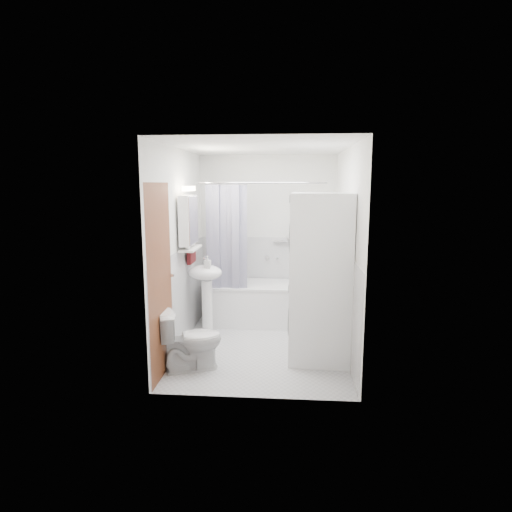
# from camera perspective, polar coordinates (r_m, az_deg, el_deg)

# --- Properties ---
(floor) EXTENTS (2.60, 2.60, 0.00)m
(floor) POSITION_cam_1_polar(r_m,az_deg,el_deg) (5.41, 0.78, -11.92)
(floor) COLOR silver
(floor) RESTS_ON ground
(room_walls) EXTENTS (2.60, 2.60, 2.60)m
(room_walls) POSITION_cam_1_polar(r_m,az_deg,el_deg) (5.06, 0.82, 3.94)
(room_walls) COLOR white
(room_walls) RESTS_ON ground
(wainscot) EXTENTS (1.98, 2.58, 2.58)m
(wainscot) POSITION_cam_1_polar(r_m,az_deg,el_deg) (5.51, 0.98, -4.98)
(wainscot) COLOR silver
(wainscot) RESTS_ON ground
(door) EXTENTS (0.05, 2.00, 2.00)m
(door) POSITION_cam_1_polar(r_m,az_deg,el_deg) (4.76, -11.13, -2.55)
(door) COLOR brown
(door) RESTS_ON ground
(bathtub) EXTENTS (1.51, 0.72, 0.58)m
(bathtub) POSITION_cam_1_polar(r_m,az_deg,el_deg) (6.19, 0.90, -6.04)
(bathtub) COLOR white
(bathtub) RESTS_ON ground
(tub_spout) EXTENTS (0.04, 0.12, 0.04)m
(tub_spout) POSITION_cam_1_polar(r_m,az_deg,el_deg) (6.37, 2.89, -0.25)
(tub_spout) COLOR silver
(tub_spout) RESTS_ON room_walls
(curtain_rod) EXTENTS (1.69, 0.02, 0.02)m
(curtain_rod) POSITION_cam_1_polar(r_m,az_deg,el_deg) (5.66, 0.76, 9.74)
(curtain_rod) COLOR silver
(curtain_rod) RESTS_ON room_walls
(shower_curtain) EXTENTS (0.55, 0.02, 1.45)m
(shower_curtain) POSITION_cam_1_polar(r_m,az_deg,el_deg) (5.76, -3.95, 2.23)
(shower_curtain) COLOR #151241
(shower_curtain) RESTS_ON curtain_rod
(sink) EXTENTS (0.44, 0.37, 1.04)m
(sink) POSITION_cam_1_polar(r_m,az_deg,el_deg) (5.61, -6.72, -3.69)
(sink) COLOR white
(sink) RESTS_ON ground
(medicine_cabinet) EXTENTS (0.13, 0.50, 0.71)m
(medicine_cabinet) POSITION_cam_1_polar(r_m,az_deg,el_deg) (5.29, -8.99, 4.92)
(medicine_cabinet) COLOR white
(medicine_cabinet) RESTS_ON room_walls
(shelf) EXTENTS (0.18, 0.54, 0.02)m
(shelf) POSITION_cam_1_polar(r_m,az_deg,el_deg) (5.33, -8.73, 1.00)
(shelf) COLOR silver
(shelf) RESTS_ON room_walls
(shower_caddy) EXTENTS (0.22, 0.06, 0.02)m
(shower_caddy) POSITION_cam_1_polar(r_m,az_deg,el_deg) (6.32, 3.36, 1.99)
(shower_caddy) COLOR silver
(shower_caddy) RESTS_ON room_walls
(towel) EXTENTS (0.07, 0.31, 0.76)m
(towel) POSITION_cam_1_polar(r_m,az_deg,el_deg) (5.56, -8.67, 3.03)
(towel) COLOR #53190E
(towel) RESTS_ON room_walls
(washer_dryer) EXTENTS (0.72, 0.71, 1.89)m
(washer_dryer) POSITION_cam_1_polar(r_m,az_deg,el_deg) (4.84, 8.60, -2.92)
(washer_dryer) COLOR white
(washer_dryer) RESTS_ON ground
(toilet) EXTENTS (0.75, 0.58, 0.65)m
(toilet) POSITION_cam_1_polar(r_m,az_deg,el_deg) (4.73, -8.67, -11.03)
(toilet) COLOR white
(toilet) RESTS_ON ground
(soap_pump) EXTENTS (0.08, 0.17, 0.08)m
(soap_pump) POSITION_cam_1_polar(r_m,az_deg,el_deg) (5.47, -6.47, -1.37)
(soap_pump) COLOR gray
(soap_pump) RESTS_ON sink
(shelf_bottle) EXTENTS (0.07, 0.18, 0.07)m
(shelf_bottle) POSITION_cam_1_polar(r_m,az_deg,el_deg) (5.17, -9.11, 1.28)
(shelf_bottle) COLOR gray
(shelf_bottle) RESTS_ON shelf
(shelf_cup) EXTENTS (0.10, 0.09, 0.10)m
(shelf_cup) POSITION_cam_1_polar(r_m,az_deg,el_deg) (5.43, -8.46, 1.85)
(shelf_cup) COLOR gray
(shelf_cup) RESTS_ON shelf
(shampoo_a) EXTENTS (0.13, 0.17, 0.13)m
(shampoo_a) POSITION_cam_1_polar(r_m,az_deg,el_deg) (6.31, 4.69, 2.65)
(shampoo_a) COLOR gray
(shampoo_a) RESTS_ON shower_caddy
(shampoo_b) EXTENTS (0.08, 0.21, 0.08)m
(shampoo_b) POSITION_cam_1_polar(r_m,az_deg,el_deg) (6.32, 5.78, 2.41)
(shampoo_b) COLOR #26419B
(shampoo_b) RESTS_ON shower_caddy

